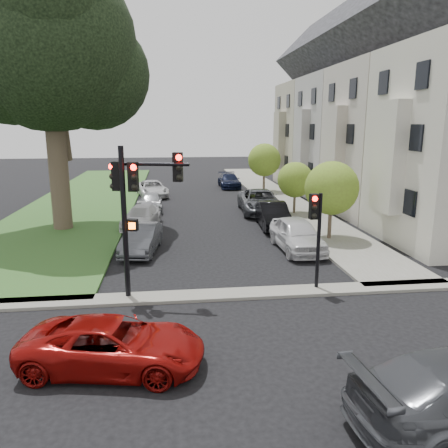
{
  "coord_description": "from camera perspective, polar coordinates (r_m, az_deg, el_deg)",
  "views": [
    {
      "loc": [
        -2.16,
        -12.77,
        6.13
      ],
      "look_at": [
        0.0,
        5.0,
        2.0
      ],
      "focal_mm": 35.0,
      "sensor_mm": 36.0,
      "label": 1
    }
  ],
  "objects": [
    {
      "name": "small_tree_c",
      "position": [
        39.73,
        5.29,
        8.32
      ],
      "size": [
        2.95,
        2.95,
        4.42
      ],
      "color": "brown",
      "rests_on": "ground"
    },
    {
      "name": "grass_strip",
      "position": [
        37.89,
        -17.27,
        3.18
      ],
      "size": [
        8.0,
        44.0,
        0.12
      ],
      "primitive_type": "cube",
      "color": "#316428",
      "rests_on": "ground"
    },
    {
      "name": "car_parked_6",
      "position": [
        26.79,
        -10.72,
        0.94
      ],
      "size": [
        2.56,
        4.68,
        1.28
      ],
      "primitive_type": "imported",
      "rotation": [
        0.0,
        0.0,
        -0.18
      ],
      "color": "silver",
      "rests_on": "ground"
    },
    {
      "name": "traffic_signal_main",
      "position": [
        15.24,
        -11.43,
        3.69
      ],
      "size": [
        2.65,
        0.77,
        5.41
      ],
      "color": "black",
      "rests_on": "ground"
    },
    {
      "name": "house_d",
      "position": [
        45.68,
        12.06,
        13.72
      ],
      "size": [
        7.7,
        7.55,
        15.97
      ],
      "color": "gray",
      "rests_on": "ground"
    },
    {
      "name": "house_b",
      "position": [
        31.83,
        20.99,
        13.6
      ],
      "size": [
        7.7,
        7.55,
        15.97
      ],
      "color": "#B2A08C",
      "rests_on": "ground"
    },
    {
      "name": "eucalyptus",
      "position": [
        27.16,
        -22.16,
        20.98
      ],
      "size": [
        10.67,
        9.69,
        15.12
      ],
      "color": "brown",
      "rests_on": "ground"
    },
    {
      "name": "small_tree_b",
      "position": [
        30.12,
        9.28,
        5.71
      ],
      "size": [
        2.41,
        2.41,
        3.62
      ],
      "color": "brown",
      "rests_on": "ground"
    },
    {
      "name": "sidewalk_cross",
      "position": [
        16.11,
        1.31,
        -9.14
      ],
      "size": [
        60.0,
        1.0,
        0.12
      ],
      "primitive_type": "cube",
      "color": "#716E5B",
      "rests_on": "ground"
    },
    {
      "name": "car_parked_2",
      "position": [
        30.68,
        4.72,
        2.95
      ],
      "size": [
        2.96,
        5.93,
        1.61
      ],
      "primitive_type": "imported",
      "rotation": [
        0.0,
        0.0,
        -0.05
      ],
      "color": "#3F4247",
      "rests_on": "ground"
    },
    {
      "name": "car_parked_5",
      "position": [
        21.51,
        -10.73,
        -1.9
      ],
      "size": [
        2.0,
        4.32,
        1.37
      ],
      "primitive_type": "imported",
      "rotation": [
        0.0,
        0.0,
        -0.13
      ],
      "color": "#3F4247",
      "rests_on": "ground"
    },
    {
      "name": "sidewalk_right",
      "position": [
        38.32,
        6.61,
        3.78
      ],
      "size": [
        3.5,
        44.0,
        0.12
      ],
      "primitive_type": "cube",
      "color": "#716E5B",
      "rests_on": "ground"
    },
    {
      "name": "car_parked_0",
      "position": [
        21.76,
        9.51,
        -1.36
      ],
      "size": [
        2.04,
        4.78,
        1.61
      ],
      "primitive_type": "imported",
      "rotation": [
        0.0,
        0.0,
        0.03
      ],
      "color": "silver",
      "rests_on": "ground"
    },
    {
      "name": "small_tree_a",
      "position": [
        23.66,
        13.88,
        4.56
      ],
      "size": [
        2.83,
        2.83,
        4.24
      ],
      "color": "brown",
      "rests_on": "ground"
    },
    {
      "name": "car_parked_1",
      "position": [
        26.34,
        6.42,
        1.14
      ],
      "size": [
        1.81,
        4.67,
        1.52
      ],
      "primitive_type": "imported",
      "rotation": [
        0.0,
        0.0,
        -0.04
      ],
      "color": "black",
      "rests_on": "ground"
    },
    {
      "name": "car_cross_near",
      "position": [
        11.84,
        -14.24,
        -15.03
      ],
      "size": [
        4.93,
        2.92,
        1.29
      ],
      "primitive_type": "imported",
      "rotation": [
        0.0,
        0.0,
        1.39
      ],
      "color": "maroon",
      "rests_on": "ground"
    },
    {
      "name": "car_parked_4",
      "position": [
        42.93,
        0.68,
        5.69
      ],
      "size": [
        1.93,
        4.72,
        1.37
      ],
      "primitive_type": "imported",
      "rotation": [
        0.0,
        0.0,
        -0.0
      ],
      "color": "black",
      "rests_on": "ground"
    },
    {
      "name": "ground",
      "position": [
        14.33,
        2.48,
        -12.34
      ],
      "size": [
        140.0,
        140.0,
        0.0
      ],
      "primitive_type": "plane",
      "color": "black",
      "rests_on": "ground"
    },
    {
      "name": "house_c",
      "position": [
        38.65,
        15.73,
        13.71
      ],
      "size": [
        7.7,
        7.55,
        15.97
      ],
      "color": "#AFA59C",
      "rests_on": "ground"
    },
    {
      "name": "car_parked_7",
      "position": [
        31.7,
        -9.5,
        2.89
      ],
      "size": [
        1.67,
        3.97,
        1.34
      ],
      "primitive_type": "imported",
      "rotation": [
        0.0,
        0.0,
        0.02
      ],
      "color": "#999BA0",
      "rests_on": "ground"
    },
    {
      "name": "car_parked_8",
      "position": [
        38.04,
        -9.38,
        4.58
      ],
      "size": [
        3.18,
        5.27,
        1.37
      ],
      "primitive_type": "imported",
      "rotation": [
        0.0,
        0.0,
        0.19
      ],
      "color": "silver",
      "rests_on": "ground"
    },
    {
      "name": "traffic_signal_secondary",
      "position": [
        16.24,
        11.94,
        0.06
      ],
      "size": [
        0.48,
        0.39,
        3.69
      ],
      "color": "black",
      "rests_on": "ground"
    }
  ]
}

